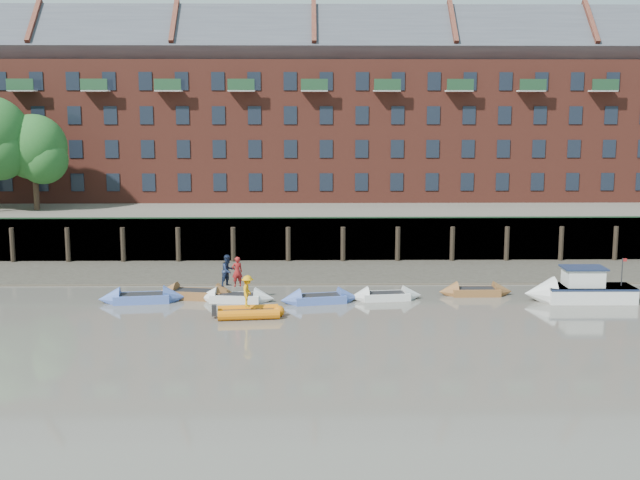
{
  "coord_description": "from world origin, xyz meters",
  "views": [
    {
      "loc": [
        -0.61,
        -35.83,
        10.81
      ],
      "look_at": [
        0.16,
        12.0,
        3.2
      ],
      "focal_mm": 45.0,
      "sensor_mm": 36.0,
      "label": 1
    }
  ],
  "objects_px": {
    "rowboat_1": "(142,298)",
    "rowboat_3": "(236,298)",
    "rowboat_5": "(386,296)",
    "rowboat_6": "(475,292)",
    "motor_launch": "(572,290)",
    "person_rib_crew": "(248,291)",
    "rowboat_2": "(197,294)",
    "rowboat_4": "(320,299)",
    "rib_tender": "(251,312)",
    "person_rower_b": "(228,271)",
    "person_rower_a": "(237,272)"
  },
  "relations": [
    {
      "from": "rowboat_4",
      "to": "person_rower_a",
      "type": "xyz_separation_m",
      "value": [
        -4.75,
        0.46,
        1.51
      ]
    },
    {
      "from": "person_rower_a",
      "to": "person_rower_b",
      "type": "xyz_separation_m",
      "value": [
        -0.54,
        0.09,
        0.05
      ]
    },
    {
      "from": "rib_tender",
      "to": "rowboat_4",
      "type": "bearing_deg",
      "value": 34.63
    },
    {
      "from": "rowboat_1",
      "to": "rowboat_3",
      "type": "distance_m",
      "value": 5.41
    },
    {
      "from": "rowboat_1",
      "to": "rowboat_6",
      "type": "bearing_deg",
      "value": -3.21
    },
    {
      "from": "rowboat_2",
      "to": "rowboat_3",
      "type": "relative_size",
      "value": 1.13
    },
    {
      "from": "rowboat_1",
      "to": "rowboat_5",
      "type": "relative_size",
      "value": 1.15
    },
    {
      "from": "rowboat_1",
      "to": "rowboat_5",
      "type": "height_order",
      "value": "rowboat_1"
    },
    {
      "from": "rowboat_1",
      "to": "rowboat_4",
      "type": "distance_m",
      "value": 10.26
    },
    {
      "from": "rowboat_2",
      "to": "person_rib_crew",
      "type": "height_order",
      "value": "person_rib_crew"
    },
    {
      "from": "rowboat_4",
      "to": "person_rower_b",
      "type": "bearing_deg",
      "value": 162.8
    },
    {
      "from": "motor_launch",
      "to": "rowboat_2",
      "type": "bearing_deg",
      "value": -1.93
    },
    {
      "from": "rowboat_4",
      "to": "person_rower_a",
      "type": "relative_size",
      "value": 2.71
    },
    {
      "from": "rowboat_3",
      "to": "rowboat_6",
      "type": "height_order",
      "value": "rowboat_3"
    },
    {
      "from": "rowboat_1",
      "to": "rowboat_3",
      "type": "bearing_deg",
      "value": -6.51
    },
    {
      "from": "rowboat_1",
      "to": "person_rib_crew",
      "type": "relative_size",
      "value": 2.97
    },
    {
      "from": "rowboat_6",
      "to": "person_rower_a",
      "type": "relative_size",
      "value": 2.53
    },
    {
      "from": "rowboat_5",
      "to": "person_rower_a",
      "type": "relative_size",
      "value": 2.5
    },
    {
      "from": "motor_launch",
      "to": "rowboat_5",
      "type": "bearing_deg",
      "value": -2.05
    },
    {
      "from": "rowboat_1",
      "to": "motor_launch",
      "type": "height_order",
      "value": "motor_launch"
    },
    {
      "from": "rowboat_3",
      "to": "rowboat_6",
      "type": "xyz_separation_m",
      "value": [
        14.22,
        1.38,
        -0.0
      ]
    },
    {
      "from": "rowboat_2",
      "to": "rowboat_6",
      "type": "bearing_deg",
      "value": 12.16
    },
    {
      "from": "rowboat_3",
      "to": "rowboat_6",
      "type": "distance_m",
      "value": 14.28
    },
    {
      "from": "rowboat_3",
      "to": "person_rower_a",
      "type": "height_order",
      "value": "person_rower_a"
    },
    {
      "from": "rowboat_3",
      "to": "person_rower_b",
      "type": "xyz_separation_m",
      "value": [
        -0.45,
        0.17,
        1.57
      ]
    },
    {
      "from": "rowboat_1",
      "to": "rowboat_2",
      "type": "distance_m",
      "value": 3.18
    },
    {
      "from": "rowboat_5",
      "to": "person_rower_a",
      "type": "height_order",
      "value": "person_rower_a"
    },
    {
      "from": "rowboat_1",
      "to": "motor_launch",
      "type": "xyz_separation_m",
      "value": [
        24.88,
        -0.13,
        0.41
      ]
    },
    {
      "from": "rowboat_2",
      "to": "rowboat_1",
      "type": "bearing_deg",
      "value": -153.3
    },
    {
      "from": "rowboat_4",
      "to": "rowboat_1",
      "type": "bearing_deg",
      "value": 167.11
    },
    {
      "from": "person_rower_a",
      "to": "person_rower_b",
      "type": "relative_size",
      "value": 0.94
    },
    {
      "from": "motor_launch",
      "to": "person_rib_crew",
      "type": "distance_m",
      "value": 18.83
    },
    {
      "from": "rowboat_1",
      "to": "rowboat_2",
      "type": "relative_size",
      "value": 0.98
    },
    {
      "from": "rib_tender",
      "to": "person_rib_crew",
      "type": "bearing_deg",
      "value": -172.75
    },
    {
      "from": "rowboat_2",
      "to": "rowboat_6",
      "type": "xyz_separation_m",
      "value": [
        16.58,
        0.57,
        -0.03
      ]
    },
    {
      "from": "rowboat_5",
      "to": "rowboat_4",
      "type": "bearing_deg",
      "value": -176.81
    },
    {
      "from": "rowboat_2",
      "to": "rowboat_5",
      "type": "xyz_separation_m",
      "value": [
        11.09,
        -0.5,
        -0.04
      ]
    },
    {
      "from": "rowboat_1",
      "to": "person_rower_a",
      "type": "xyz_separation_m",
      "value": [
        5.5,
        0.18,
        1.49
      ]
    },
    {
      "from": "rowboat_5",
      "to": "motor_launch",
      "type": "distance_m",
      "value": 10.76
    },
    {
      "from": "person_rower_a",
      "to": "rowboat_2",
      "type": "bearing_deg",
      "value": -38.53
    },
    {
      "from": "rowboat_4",
      "to": "rowboat_5",
      "type": "height_order",
      "value": "rowboat_4"
    },
    {
      "from": "person_rib_crew",
      "to": "rowboat_6",
      "type": "bearing_deg",
      "value": -63.7
    },
    {
      "from": "rowboat_1",
      "to": "person_rib_crew",
      "type": "bearing_deg",
      "value": -36.59
    },
    {
      "from": "rowboat_3",
      "to": "person_rib_crew",
      "type": "xyz_separation_m",
      "value": [
        0.96,
        -3.64,
        1.2
      ]
    },
    {
      "from": "rowboat_5",
      "to": "rowboat_6",
      "type": "xyz_separation_m",
      "value": [
        5.49,
        1.07,
        0.01
      ]
    },
    {
      "from": "rowboat_6",
      "to": "person_rower_b",
      "type": "bearing_deg",
      "value": -176.13
    },
    {
      "from": "rib_tender",
      "to": "person_rower_b",
      "type": "bearing_deg",
      "value": 106.54
    },
    {
      "from": "rowboat_2",
      "to": "rib_tender",
      "type": "bearing_deg",
      "value": -41.38
    },
    {
      "from": "motor_launch",
      "to": "person_rower_a",
      "type": "bearing_deg",
      "value": -0.13
    },
    {
      "from": "rowboat_6",
      "to": "person_rib_crew",
      "type": "distance_m",
      "value": 14.22
    }
  ]
}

